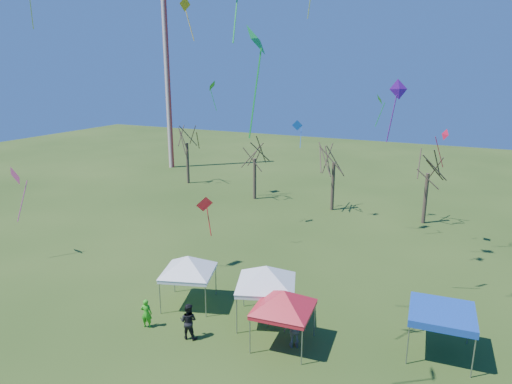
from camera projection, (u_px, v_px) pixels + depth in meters
ground at (235, 353)px, 21.83m from camera, size 140.00×140.00×0.00m
radio_mast at (167, 74)px, 59.81m from camera, size 0.70×0.70×25.00m
tree_0 at (186, 128)px, 52.65m from camera, size 3.83×3.83×8.44m
tree_1 at (255, 144)px, 46.26m from camera, size 3.42×3.42×7.54m
tree_2 at (335, 145)px, 42.40m from camera, size 3.71×3.71×8.18m
tree_3 at (430, 155)px, 38.68m from camera, size 3.59×3.59×7.91m
tent_white_west at (188, 259)px, 25.72m from camera, size 3.72×3.72×3.44m
tent_white_mid at (266, 270)px, 23.90m from camera, size 3.96×3.96×3.71m
tent_red at (284, 294)px, 21.85m from camera, size 3.82×3.82×3.38m
tent_blue at (442, 314)px, 21.27m from camera, size 3.15×3.15×2.30m
person_grey at (295, 330)px, 22.11m from camera, size 1.16×0.97×1.86m
person_green at (146, 313)px, 23.86m from camera, size 0.68×0.55×1.60m
person_dark at (188, 321)px, 22.85m from camera, size 1.02×0.85×1.89m
kite_7 at (185, 5)px, 33.45m from camera, size 0.87×1.09×3.12m
kite_1 at (204, 204)px, 25.06m from camera, size 0.97×1.13×2.35m
kite_17 at (399, 90)px, 23.55m from camera, size 1.00×0.95×3.33m
kite_2 at (212, 86)px, 45.75m from camera, size 0.90×1.35×3.10m
kite_22 at (444, 136)px, 32.82m from camera, size 1.00×1.06×2.96m
kite_14 at (16, 176)px, 31.52m from camera, size 1.55×1.11×3.86m
kite_13 at (297, 126)px, 41.95m from camera, size 1.02×0.72×2.56m
kite_19 at (380, 100)px, 33.61m from camera, size 0.84×1.03×2.42m
kite_5 at (257, 41)px, 14.45m from camera, size 0.88×1.23×3.64m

